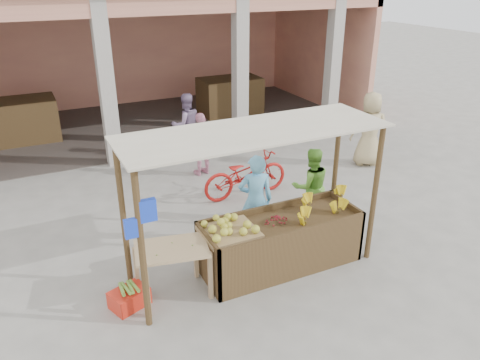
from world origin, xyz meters
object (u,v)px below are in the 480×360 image
vendor_blue (256,197)px  red_crate (129,298)px  vendor_green (311,184)px  side_table (172,256)px  fruit_stall (281,244)px  motorcycle (246,173)px

vendor_blue → red_crate: bearing=34.7°
vendor_blue → vendor_green: bearing=-153.5°
side_table → vendor_green: size_ratio=0.72×
fruit_stall → vendor_green: vendor_green is taller
side_table → red_crate: size_ratio=2.21×
side_table → motorcycle: (2.48, 2.60, -0.17)m
side_table → motorcycle: size_ratio=0.57×
vendor_green → motorcycle: vendor_green is taller
side_table → vendor_blue: 1.98m
fruit_stall → red_crate: 2.51m
fruit_stall → vendor_green: 1.65m
fruit_stall → vendor_green: bearing=39.4°
vendor_blue → vendor_green: (1.28, 0.20, -0.09)m
red_crate → motorcycle: size_ratio=0.26×
fruit_stall → red_crate: (-2.49, 0.05, -0.26)m
vendor_green → fruit_stall: bearing=52.3°
vendor_blue → vendor_green: 1.30m
red_crate → motorcycle: bearing=18.0°
side_table → vendor_green: (3.07, 1.02, 0.10)m
vendor_green → motorcycle: (-0.59, 1.58, -0.27)m
fruit_stall → side_table: size_ratio=2.25×
red_crate → vendor_green: (3.73, 0.97, 0.66)m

